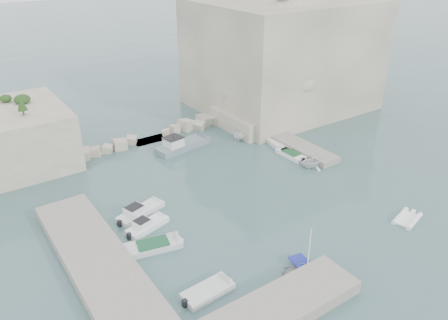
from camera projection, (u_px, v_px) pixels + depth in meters
ground at (256, 207)px, 45.72m from camera, size 400.00×400.00×0.00m
cliff_east at (282, 55)px, 70.51m from camera, size 26.00×22.00×17.00m
cliff_terrace at (250, 119)px, 65.01m from camera, size 8.00×10.00×2.50m
quay_west at (103, 269)px, 36.14m from camera, size 5.00×24.00×1.10m
ledge_east at (289, 141)px, 59.74m from camera, size 3.00×16.00×0.80m
breakwater at (154, 134)px, 61.13m from camera, size 28.00×3.00×1.40m
motorboat_b at (148, 228)px, 42.27m from camera, size 4.99×2.76×1.40m
motorboat_a at (141, 214)px, 44.48m from camera, size 6.01×3.37×1.40m
motorboat_e at (208, 294)px, 34.40m from camera, size 4.69×2.17×0.70m
motorboat_c at (153, 248)px, 39.51m from camera, size 5.92×3.21×0.70m
rowboat at (307, 273)px, 36.54m from camera, size 4.62×3.64×0.87m
inflatable_dinghy at (407, 220)px, 43.50m from camera, size 4.07×2.69×0.44m
tender_east_a at (312, 167)px, 53.89m from camera, size 4.03×3.68×1.81m
tender_east_b at (291, 157)px, 56.39m from camera, size 1.77×4.72×0.70m
tender_east_c at (277, 146)px, 59.43m from camera, size 2.68×5.69×0.70m
tender_east_d at (246, 138)px, 61.63m from camera, size 4.72×1.83×1.81m
work_boat at (183, 148)px, 58.65m from camera, size 8.72×3.74×2.20m
rowboat_mast at (309, 249)px, 35.40m from camera, size 0.10×0.10×4.20m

